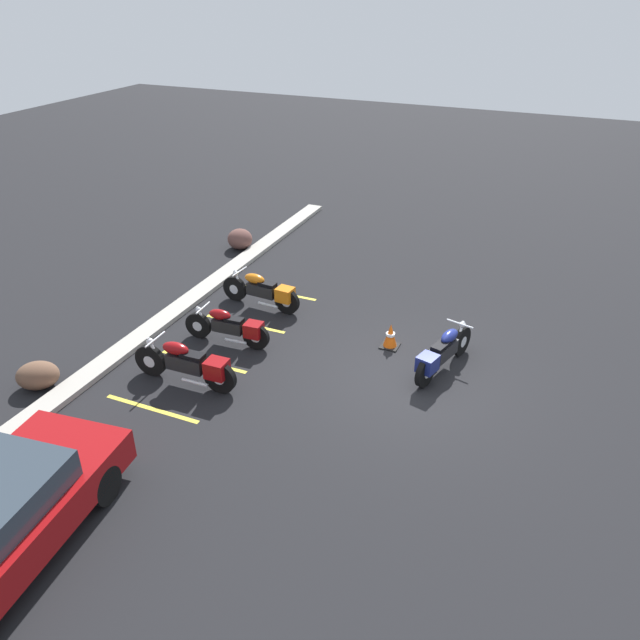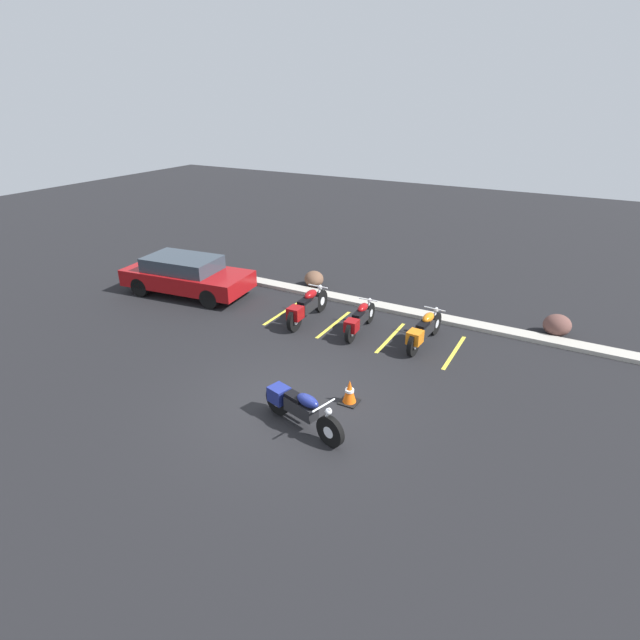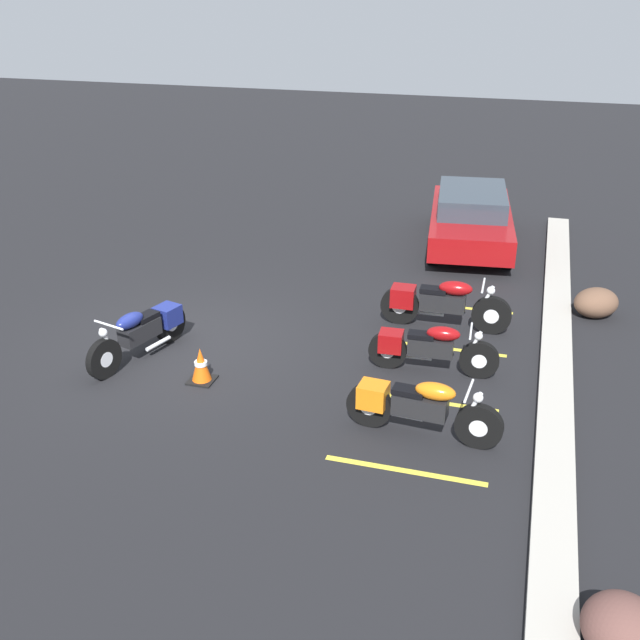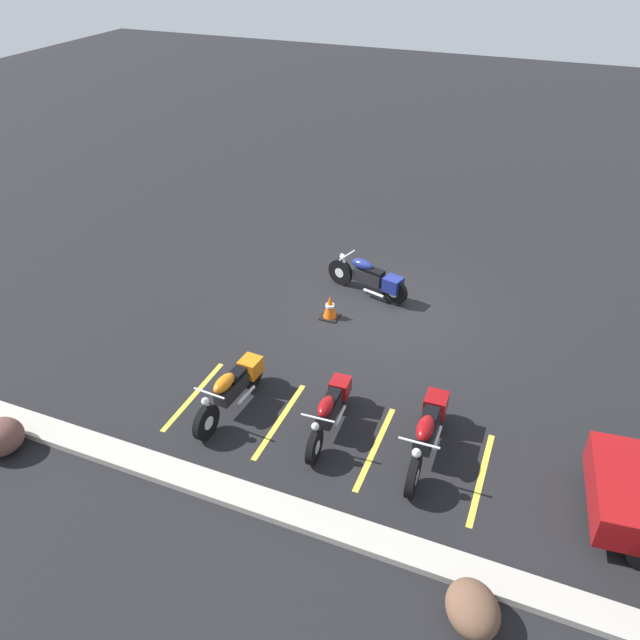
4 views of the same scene
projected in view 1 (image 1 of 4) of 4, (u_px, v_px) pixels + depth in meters
The scene contains 13 objects.
ground at pixel (411, 380), 12.76m from camera, with size 60.00×60.00×0.00m, color black.
motorcycle_navy_featured at pixel (442, 353), 12.83m from camera, with size 2.13×0.86×0.86m.
parked_bike_0 at pixel (189, 364), 12.40m from camera, with size 0.65×2.32×0.91m.
parked_bike_1 at pixel (231, 327), 13.81m from camera, with size 0.58×2.06×0.81m.
parked_bike_2 at pixel (264, 291), 15.32m from camera, with size 0.61×2.17×0.85m.
concrete_curb at pixel (163, 320), 14.86m from camera, with size 18.00×0.50×0.12m, color #A8A399.
landscape_rock_0 at pixel (240, 239), 18.74m from camera, with size 0.76×0.74×0.61m, color brown.
landscape_rock_1 at pixel (38, 375), 12.42m from camera, with size 0.83×0.67×0.55m, color brown.
traffic_cone at pixel (390, 336), 13.79m from camera, with size 0.40×0.40×0.57m.
stall_line_0 at pixel (152, 409), 11.92m from camera, with size 0.10×2.10×0.00m, color gold.
stall_line_1 at pixel (203, 362), 13.36m from camera, with size 0.10×2.10×0.00m, color gold.
stall_line_2 at pixel (245, 324), 14.81m from camera, with size 0.10×2.10×0.00m, color gold.
stall_line_3 at pixel (279, 293), 16.25m from camera, with size 0.10×2.10×0.00m, color gold.
Camera 1 is at (-10.43, -2.48, 7.28)m, focal length 35.00 mm.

